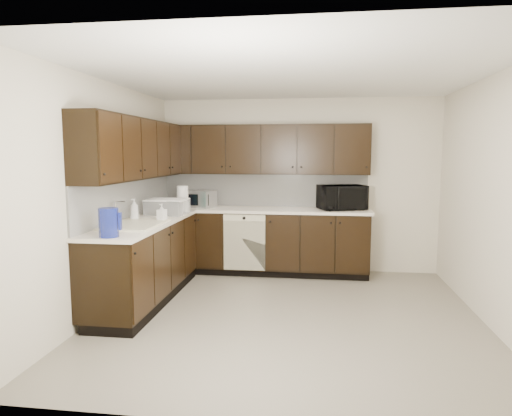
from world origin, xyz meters
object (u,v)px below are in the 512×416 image
at_px(sink, 134,231).
at_px(blue_pitcher, 109,223).
at_px(microwave, 342,197).
at_px(storage_bin, 167,207).
at_px(toaster_oven, 201,199).

bearing_deg(sink, blue_pitcher, -86.69).
xyz_separation_m(sink, microwave, (2.30, 1.73, 0.23)).
relative_size(microwave, blue_pitcher, 2.22).
height_order(microwave, blue_pitcher, microwave).
bearing_deg(storage_bin, blue_pitcher, -90.78).
xyz_separation_m(toaster_oven, storage_bin, (-0.23, -0.81, -0.03)).
relative_size(sink, storage_bin, 1.69).
height_order(microwave, storage_bin, microwave).
distance_m(toaster_oven, storage_bin, 0.84).
xyz_separation_m(microwave, blue_pitcher, (-2.26, -2.42, -0.03)).
bearing_deg(blue_pitcher, sink, 88.74).
relative_size(sink, microwave, 1.34).
bearing_deg(storage_bin, microwave, 20.00).
distance_m(toaster_oven, blue_pitcher, 2.43).
height_order(toaster_oven, blue_pitcher, blue_pitcher).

